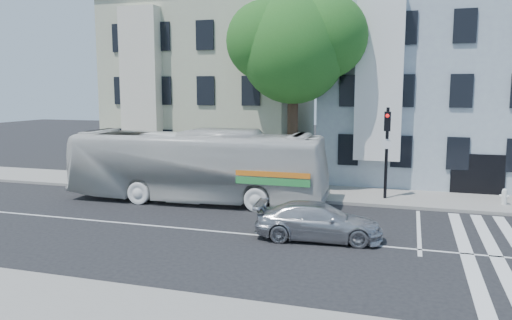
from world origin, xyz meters
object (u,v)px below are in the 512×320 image
at_px(bus, 197,166).
at_px(fire_hydrant, 504,196).
at_px(sedan, 318,221).
at_px(traffic_signal, 387,141).

bearing_deg(bus, fire_hydrant, -80.72).
distance_m(bus, fire_hydrant, 14.60).
distance_m(sedan, fire_hydrant, 10.52).
bearing_deg(fire_hydrant, bus, -168.10).
xyz_separation_m(bus, sedan, (6.85, -4.49, -1.10)).
relative_size(traffic_signal, fire_hydrant, 6.13).
bearing_deg(bus, sedan, -125.90).
distance_m(sedan, traffic_signal, 7.79).
bearing_deg(fire_hydrant, traffic_signal, -176.50).
distance_m(bus, traffic_signal, 9.33).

